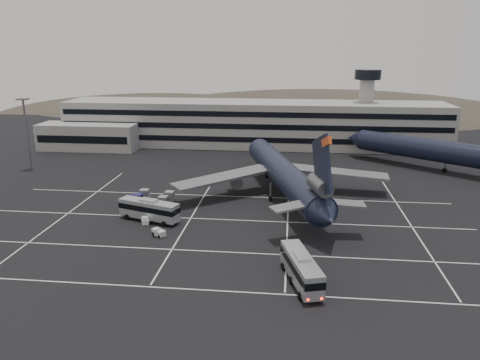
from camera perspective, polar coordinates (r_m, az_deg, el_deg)
name	(u,v)px	position (r m, az deg, el deg)	size (l,w,h in m)	color
ground	(219,228)	(83.17, -2.55, -5.81)	(260.00, 260.00, 0.00)	black
lane_markings	(225,226)	(83.70, -1.83, -5.65)	(90.00, 55.62, 0.01)	silver
terminal	(244,124)	(150.09, 0.49, 6.82)	(125.00, 26.00, 24.00)	gray
hills	(303,131)	(250.03, 7.63, 5.98)	(352.00, 180.00, 44.00)	#38332B
lightpole_left	(26,124)	(131.36, -24.65, 6.21)	(2.40, 2.40, 18.28)	slate
trijet_main	(284,174)	(97.82, 5.39, 0.74)	(45.59, 56.67, 18.08)	black
trijet_far	(451,152)	(128.29, 24.30, 3.13)	(48.63, 40.55, 18.08)	black
bus_near	(301,267)	(64.30, 7.47, -10.53)	(5.94, 12.28, 4.23)	#989BA0
bus_far	(149,209)	(87.01, -11.03, -3.50)	(12.04, 6.48, 4.17)	#989BA0
tug_a	(146,221)	(86.19, -11.36, -4.87)	(1.62, 2.40, 1.44)	silver
tug_b	(159,232)	(80.46, -9.81, -6.31)	(2.65, 2.51, 1.48)	silver
uld_cluster	(150,200)	(95.88, -10.88, -2.45)	(8.84, 10.09, 2.07)	#2D2D30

